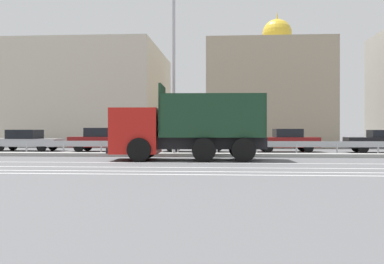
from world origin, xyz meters
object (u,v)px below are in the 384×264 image
(parked_car_3, at_px, (195,139))
(parked_car_5, at_px, (383,141))
(street_lamp_1, at_px, (173,62))
(parked_car_2, at_px, (101,140))
(parked_car_1, at_px, (26,140))
(dump_truck, at_px, (170,133))
(median_road_sign, at_px, (134,134))
(parked_car_4, at_px, (286,140))
(church_tower, at_px, (277,82))

(parked_car_3, relative_size, parked_car_5, 1.02)
(street_lamp_1, relative_size, parked_car_2, 2.20)
(parked_car_1, height_order, parked_car_3, parked_car_3)
(dump_truck, bearing_deg, parked_car_1, 49.62)
(median_road_sign, relative_size, parked_car_4, 0.53)
(parked_car_5, bearing_deg, parked_car_3, 89.71)
(street_lamp_1, bearing_deg, church_tower, 72.61)
(median_road_sign, height_order, parked_car_5, median_road_sign)
(parked_car_4, bearing_deg, parked_car_1, 85.64)
(parked_car_2, bearing_deg, parked_car_4, 93.10)
(dump_truck, relative_size, street_lamp_1, 0.82)
(median_road_sign, bearing_deg, parked_car_4, 31.87)
(median_road_sign, height_order, parked_car_3, median_road_sign)
(dump_truck, xyz_separation_m, street_lamp_1, (-0.19, 2.70, 3.67))
(parked_car_3, height_order, church_tower, church_tower)
(street_lamp_1, height_order, parked_car_4, street_lamp_1)
(median_road_sign, distance_m, church_tower, 29.31)
(dump_truck, height_order, church_tower, church_tower)
(parked_car_4, relative_size, parked_car_5, 0.92)
(dump_truck, height_order, parked_car_5, dump_truck)
(church_tower, bearing_deg, parked_car_2, -121.97)
(median_road_sign, relative_size, church_tower, 0.15)
(dump_truck, distance_m, median_road_sign, 3.57)
(street_lamp_1, distance_m, church_tower, 28.25)
(parked_car_5, bearing_deg, parked_car_2, 90.84)
(parked_car_2, height_order, parked_car_5, parked_car_2)
(median_road_sign, xyz_separation_m, parked_car_1, (-8.34, 5.47, -0.48))
(parked_car_1, distance_m, church_tower, 29.08)
(street_lamp_1, distance_m, parked_car_3, 6.71)
(street_lamp_1, relative_size, parked_car_5, 1.96)
(church_tower, bearing_deg, parked_car_1, -131.39)
(median_road_sign, height_order, parked_car_2, median_road_sign)
(parked_car_2, bearing_deg, parked_car_1, -93.98)
(parked_car_2, distance_m, parked_car_3, 6.04)
(dump_truck, bearing_deg, parked_car_3, -7.07)
(church_tower, bearing_deg, median_road_sign, -111.33)
(dump_truck, height_order, median_road_sign, dump_truck)
(median_road_sign, xyz_separation_m, parked_car_3, (2.89, 5.14, -0.38))
(parked_car_1, bearing_deg, median_road_sign, 58.04)
(parked_car_1, height_order, parked_car_5, parked_car_1)
(parked_car_3, bearing_deg, parked_car_2, 95.98)
(median_road_sign, relative_size, parked_car_1, 0.47)
(parked_car_2, distance_m, parked_car_4, 11.75)
(dump_truck, distance_m, parked_car_3, 7.96)
(parked_car_1, bearing_deg, parked_car_4, 90.89)
(parked_car_4, height_order, church_tower, church_tower)
(street_lamp_1, distance_m, parked_car_4, 9.48)
(median_road_sign, xyz_separation_m, church_tower, (10.48, 26.82, 5.48))
(median_road_sign, relative_size, parked_car_2, 0.55)
(parked_car_3, bearing_deg, street_lamp_1, 175.44)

